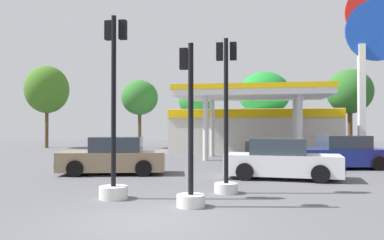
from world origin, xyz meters
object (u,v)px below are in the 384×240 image
(station_pole_sign, at_px, (377,46))
(tree_1, at_px, (140,98))
(car_3, at_px, (341,154))
(tree_2, at_px, (196,101))
(car_0, at_px, (114,157))
(tree_3, at_px, (264,94))
(traffic_signal_2, at_px, (114,144))
(traffic_signal_1, at_px, (190,162))
(tree_0, at_px, (47,90))
(tree_4, at_px, (350,92))
(traffic_signal_3, at_px, (226,139))
(car_2, at_px, (282,160))

(station_pole_sign, distance_m, tree_1, 20.25)
(car_3, relative_size, tree_2, 0.82)
(car_3, relative_size, tree_1, 0.77)
(car_0, height_order, tree_2, tree_2)
(tree_3, bearing_deg, traffic_signal_2, -101.33)
(station_pole_sign, distance_m, traffic_signal_2, 20.54)
(station_pole_sign, relative_size, traffic_signal_1, 2.65)
(tree_0, xyz_separation_m, tree_1, (8.74, 1.04, -0.80))
(traffic_signal_1, bearing_deg, tree_3, 84.79)
(car_3, bearing_deg, tree_4, 76.41)
(tree_4, bearing_deg, car_0, -126.47)
(tree_0, distance_m, tree_4, 27.30)
(tree_1, bearing_deg, car_0, -75.76)
(car_0, height_order, tree_3, tree_3)
(tree_1, bearing_deg, car_3, -44.05)
(tree_2, bearing_deg, car_0, -91.69)
(car_3, height_order, traffic_signal_1, traffic_signal_1)
(tree_1, relative_size, tree_4, 0.91)
(car_0, relative_size, car_3, 1.00)
(station_pole_sign, relative_size, tree_3, 1.73)
(car_0, bearing_deg, traffic_signal_2, -68.54)
(car_0, relative_size, tree_2, 0.83)
(car_0, relative_size, tree_3, 0.74)
(car_0, bearing_deg, tree_0, 127.64)
(traffic_signal_3, relative_size, tree_2, 0.83)
(tree_2, bearing_deg, station_pole_sign, -32.36)
(tree_1, relative_size, tree_3, 0.95)
(traffic_signal_1, bearing_deg, station_pole_sign, 60.95)
(tree_3, bearing_deg, tree_4, 12.42)
(station_pole_sign, bearing_deg, tree_3, 137.09)
(car_0, bearing_deg, tree_3, 68.78)
(tree_2, bearing_deg, traffic_signal_3, -78.26)
(traffic_signal_3, relative_size, tree_3, 0.74)
(tree_0, relative_size, tree_1, 1.22)
(traffic_signal_1, height_order, tree_1, tree_1)
(station_pole_sign, distance_m, car_0, 18.51)
(station_pole_sign, xyz_separation_m, traffic_signal_3, (-8.49, -14.41, -5.53))
(traffic_signal_1, xyz_separation_m, tree_0, (-17.95, 23.54, 4.29))
(car_0, relative_size, traffic_signal_3, 0.99)
(traffic_signal_2, height_order, tree_2, tree_2)
(tree_1, bearing_deg, tree_2, 4.98)
(car_0, height_order, car_2, car_0)
(car_2, xyz_separation_m, tree_1, (-11.88, 18.69, 3.92))
(tree_2, bearing_deg, car_2, -70.86)
(station_pole_sign, distance_m, car_2, 14.19)
(car_0, xyz_separation_m, tree_4, (13.84, 18.73, 4.23))
(station_pole_sign, height_order, car_0, station_pole_sign)
(traffic_signal_3, xyz_separation_m, tree_2, (-4.74, 22.79, 2.64))
(station_pole_sign, xyz_separation_m, tree_1, (-18.46, 7.92, -2.57))
(station_pole_sign, bearing_deg, car_3, -118.19)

